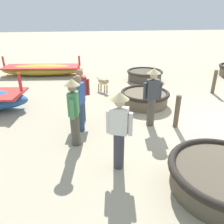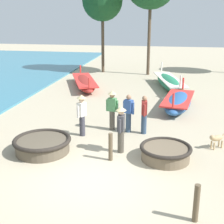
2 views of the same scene
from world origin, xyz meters
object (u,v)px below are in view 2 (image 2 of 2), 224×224
(fisherman_crouching, at_px, (144,114))
(mooring_post_shoreline, at_px, (111,147))
(long_boat_ochre_hull, at_px, (169,83))
(mooring_post_mid_beach, at_px, (196,203))
(long_boat_white_hull, at_px, (178,102))
(long_boat_blue_hull, at_px, (84,83))
(fisherman_hauling, at_px, (82,113))
(fisherman_by_coracle, at_px, (112,108))
(coracle_far_right, at_px, (166,152))
(dog, at_px, (216,139))
(tree_right_mid, at_px, (102,1))
(fisherman_standing_right, at_px, (128,112))
(fisherman_standing_left, at_px, (121,126))
(coracle_upturned, at_px, (42,144))

(fisherman_crouching, height_order, mooring_post_shoreline, fisherman_crouching)
(long_boat_ochre_hull, bearing_deg, mooring_post_mid_beach, -87.28)
(long_boat_white_hull, xyz_separation_m, mooring_post_mid_beach, (0.20, -9.11, 0.11))
(long_boat_ochre_hull, relative_size, mooring_post_mid_beach, 5.96)
(long_boat_blue_hull, height_order, fisherman_hauling, fisherman_hauling)
(fisherman_by_coracle, bearing_deg, mooring_post_shoreline, -80.87)
(fisherman_hauling, bearing_deg, long_boat_blue_hull, 104.44)
(long_boat_white_hull, distance_m, mooring_post_mid_beach, 9.11)
(coracle_far_right, relative_size, long_boat_blue_hull, 0.32)
(mooring_post_mid_beach, bearing_deg, dog, 76.72)
(mooring_post_shoreline, bearing_deg, tree_right_mid, 102.60)
(fisherman_standing_right, height_order, tree_right_mid, tree_right_mid)
(long_boat_ochre_hull, bearing_deg, fisherman_crouching, -96.73)
(long_boat_white_hull, xyz_separation_m, fisherman_standing_left, (-2.07, -5.65, 0.59))
(coracle_upturned, relative_size, long_boat_blue_hull, 0.38)
(coracle_upturned, distance_m, long_boat_blue_hull, 10.13)
(mooring_post_shoreline, bearing_deg, fisherman_standing_right, 84.89)
(dog, bearing_deg, fisherman_crouching, 159.10)
(coracle_far_right, bearing_deg, tree_right_mid, 108.89)
(long_boat_blue_hull, bearing_deg, long_boat_white_hull, -33.67)
(long_boat_ochre_hull, bearing_deg, long_boat_white_hull, -84.44)
(long_boat_ochre_hull, height_order, mooring_post_shoreline, long_boat_ochre_hull)
(coracle_upturned, relative_size, fisherman_by_coracle, 1.21)
(coracle_upturned, distance_m, long_boat_ochre_hull, 11.55)
(mooring_post_mid_beach, bearing_deg, fisherman_hauling, 130.20)
(coracle_upturned, distance_m, fisherman_crouching, 4.14)
(long_boat_blue_hull, bearing_deg, fisherman_by_coracle, -66.87)
(long_boat_blue_hull, bearing_deg, long_boat_ochre_hull, 6.75)
(fisherman_by_coracle, bearing_deg, fisherman_crouching, -8.92)
(coracle_far_right, bearing_deg, long_boat_white_hull, 84.93)
(fisherman_by_coracle, xyz_separation_m, mooring_post_mid_beach, (2.96, -5.61, -0.48))
(coracle_upturned, bearing_deg, coracle_far_right, 1.79)
(long_boat_ochre_hull, relative_size, fisherman_standing_left, 3.39)
(long_boat_white_hull, distance_m, fisherman_hauling, 5.82)
(coracle_upturned, relative_size, mooring_post_mid_beach, 2.12)
(coracle_far_right, distance_m, long_boat_white_hull, 5.99)
(long_boat_ochre_hull, xyz_separation_m, fisherman_standing_right, (-1.62, -8.25, 0.45))
(long_boat_ochre_hull, distance_m, tree_right_mid, 9.11)
(fisherman_standing_right, xyz_separation_m, mooring_post_mid_beach, (2.27, -5.47, -0.36))
(coracle_upturned, bearing_deg, mooring_post_mid_beach, -31.16)
(long_boat_ochre_hull, distance_m, mooring_post_shoreline, 11.10)
(long_boat_blue_hull, height_order, long_boat_ochre_hull, long_boat_ochre_hull)
(fisherman_standing_right, relative_size, mooring_post_mid_beach, 1.65)
(coracle_upturned, distance_m, tree_right_mid, 16.72)
(long_boat_blue_hull, bearing_deg, fisherman_standing_left, -68.03)
(long_boat_blue_hull, relative_size, fisherman_crouching, 3.40)
(coracle_far_right, xyz_separation_m, dog, (1.77, 1.24, 0.10))
(long_boat_white_hull, xyz_separation_m, dog, (1.24, -4.73, 0.01))
(mooring_post_shoreline, bearing_deg, coracle_upturned, 174.63)
(fisherman_crouching, bearing_deg, long_boat_white_hull, 68.89)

